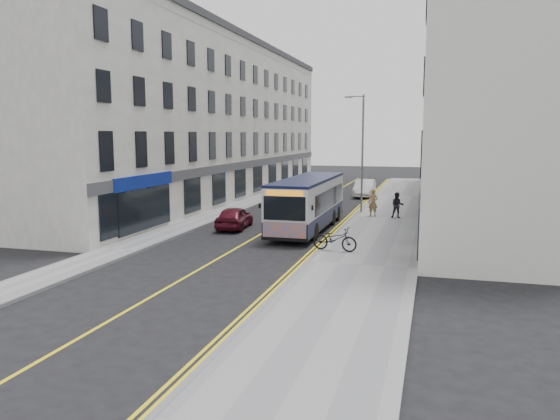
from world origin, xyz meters
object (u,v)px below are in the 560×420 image
Objects in this scene: pedestrian_near at (373,203)px; car_maroon at (235,217)px; streetlamp at (361,149)px; pedestrian_far at (397,205)px; city_bus at (308,202)px; car_white at (365,188)px; bicycle at (335,239)px.

pedestrian_near is 0.46× the size of car_maroon.
pedestrian_far is at bearing -38.10° from streetlamp.
city_bus reaches higher than pedestrian_far.
streetlamp is 1.78× the size of car_white.
car_maroon is (-4.15, -0.82, -0.97)m from city_bus.
city_bus is 2.67× the size of car_maroon.
pedestrian_near is at bearing 165.73° from pedestrian_far.
streetlamp is 13.42m from bicycle.
car_white reaches higher than car_maroon.
car_white is 18.89m from car_maroon.
city_bus is 5.74× the size of pedestrian_near.
pedestrian_near is at bearing 59.87° from city_bus.
city_bus is 4.86× the size of bicycle.
streetlamp is 4.52× the size of pedestrian_near.
pedestrian_near is at bearing -81.78° from car_white.
city_bus is at bearing -105.85° from streetlamp.
bicycle is 0.55× the size of car_maroon.
bicycle is at bearing -65.90° from city_bus.
car_maroon is (-6.17, -7.94, -3.73)m from streetlamp.
pedestrian_near is 0.39× the size of car_white.
pedestrian_near is at bearing 6.61° from bicycle.
streetlamp reaches higher than pedestrian_near.
car_white is at bearing 86.52° from city_bus.
streetlamp is at bearing 134.59° from pedestrian_near.
car_white is at bearing 113.51° from pedestrian_near.
bicycle is 11.02m from pedestrian_far.
pedestrian_near reaches higher than pedestrian_far.
city_bus reaches higher than pedestrian_near.
bicycle is at bearing -78.80° from pedestrian_near.
pedestrian_far is at bearing -151.64° from car_maroon.
city_bus reaches higher than bicycle.
pedestrian_far is at bearing -75.09° from car_white.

